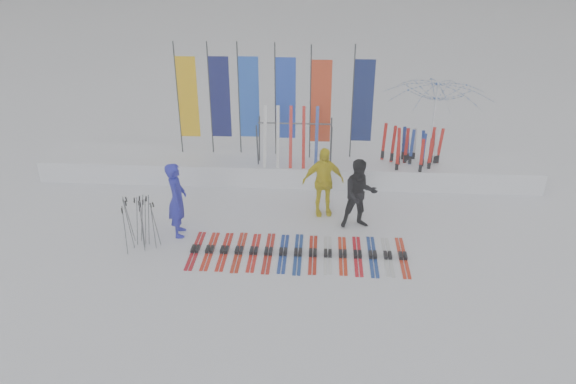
# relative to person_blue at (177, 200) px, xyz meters

# --- Properties ---
(ground) EXTENTS (120.00, 120.00, 0.00)m
(ground) POSITION_rel_person_blue_xyz_m (2.36, -1.22, -0.91)
(ground) COLOR white
(ground) RESTS_ON ground
(snow_bank) EXTENTS (14.00, 1.60, 0.60)m
(snow_bank) POSITION_rel_person_blue_xyz_m (2.36, 3.38, -0.61)
(snow_bank) COLOR white
(snow_bank) RESTS_ON ground
(person_blue) EXTENTS (0.55, 0.73, 1.83)m
(person_blue) POSITION_rel_person_blue_xyz_m (0.00, 0.00, 0.00)
(person_blue) COLOR #1D20AE
(person_blue) RESTS_ON ground
(person_black) EXTENTS (0.96, 0.81, 1.75)m
(person_black) POSITION_rel_person_blue_xyz_m (4.25, 0.63, -0.04)
(person_black) COLOR black
(person_black) RESTS_ON ground
(person_yellow) EXTENTS (1.11, 0.64, 1.79)m
(person_yellow) POSITION_rel_person_blue_xyz_m (3.37, 1.23, -0.02)
(person_yellow) COLOR yellow
(person_yellow) RESTS_ON ground
(tent_canopy) EXTENTS (3.39, 3.44, 2.76)m
(tent_canopy) POSITION_rel_person_blue_xyz_m (6.54, 4.20, 0.47)
(tent_canopy) COLOR white
(tent_canopy) RESTS_ON ground
(ski_row) EXTENTS (4.83, 1.69, 0.07)m
(ski_row) POSITION_rel_person_blue_xyz_m (2.85, -0.73, -0.88)
(ski_row) COLOR #B00E19
(ski_row) RESTS_ON ground
(pole_cluster) EXTENTS (0.80, 0.71, 1.25)m
(pole_cluster) POSITION_rel_person_blue_xyz_m (-0.70, -0.61, -0.32)
(pole_cluster) COLOR #595B60
(pole_cluster) RESTS_ON ground
(feather_flags) EXTENTS (5.45, 0.31, 3.20)m
(feather_flags) POSITION_rel_person_blue_xyz_m (1.84, 3.63, 1.33)
(feather_flags) COLOR #383A3F
(feather_flags) RESTS_ON ground
(ski_rack) EXTENTS (2.04, 0.80, 1.23)m
(ski_rack) POSITION_rel_person_blue_xyz_m (2.58, 2.98, 0.47)
(ski_rack) COLOR #383A3F
(ski_rack) RESTS_ON ground
(upright_skis) EXTENTS (1.60, 0.94, 1.70)m
(upright_skis) POSITION_rel_person_blue_xyz_m (5.88, 3.19, -0.12)
(upright_skis) COLOR silver
(upright_skis) RESTS_ON ground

